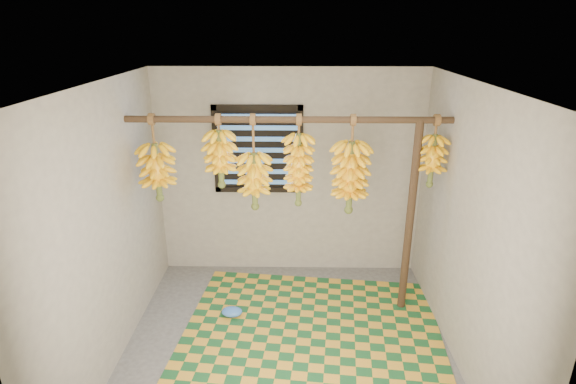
{
  "coord_description": "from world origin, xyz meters",
  "views": [
    {
      "loc": [
        0.07,
        -3.36,
        2.82
      ],
      "look_at": [
        0.0,
        0.55,
        1.35
      ],
      "focal_mm": 28.0,
      "sensor_mm": 36.0,
      "label": 1
    }
  ],
  "objects_px": {
    "plastic_bag": "(232,312)",
    "banana_bunch_f": "(432,161)",
    "woven_mat": "(312,332)",
    "banana_bunch_c": "(255,181)",
    "banana_bunch_a": "(157,172)",
    "banana_bunch_b": "(220,159)",
    "banana_bunch_e": "(350,178)",
    "support_post": "(410,221)",
    "banana_bunch_d": "(299,170)"
  },
  "relations": [
    {
      "from": "banana_bunch_d",
      "to": "banana_bunch_e",
      "type": "relative_size",
      "value": 0.93
    },
    {
      "from": "woven_mat",
      "to": "banana_bunch_e",
      "type": "xyz_separation_m",
      "value": [
        0.35,
        0.44,
        1.44
      ]
    },
    {
      "from": "banana_bunch_d",
      "to": "banana_bunch_f",
      "type": "height_order",
      "value": "same"
    },
    {
      "from": "support_post",
      "to": "plastic_bag",
      "type": "xyz_separation_m",
      "value": [
        -1.77,
        -0.2,
        -0.95
      ]
    },
    {
      "from": "woven_mat",
      "to": "banana_bunch_a",
      "type": "distance_m",
      "value": 2.15
    },
    {
      "from": "woven_mat",
      "to": "banana_bunch_d",
      "type": "height_order",
      "value": "banana_bunch_d"
    },
    {
      "from": "support_post",
      "to": "woven_mat",
      "type": "xyz_separation_m",
      "value": [
        -0.96,
        -0.44,
        -0.99
      ]
    },
    {
      "from": "banana_bunch_a",
      "to": "woven_mat",
      "type": "bearing_deg",
      "value": -16.49
    },
    {
      "from": "banana_bunch_a",
      "to": "banana_bunch_e",
      "type": "bearing_deg",
      "value": 0.0
    },
    {
      "from": "banana_bunch_a",
      "to": "plastic_bag",
      "type": "bearing_deg",
      "value": -16.62
    },
    {
      "from": "plastic_bag",
      "to": "banana_bunch_b",
      "type": "relative_size",
      "value": 0.31
    },
    {
      "from": "support_post",
      "to": "banana_bunch_a",
      "type": "xyz_separation_m",
      "value": [
        -2.45,
        0.0,
        0.49
      ]
    },
    {
      "from": "plastic_bag",
      "to": "banana_bunch_a",
      "type": "relative_size",
      "value": 0.26
    },
    {
      "from": "woven_mat",
      "to": "banana_bunch_c",
      "type": "height_order",
      "value": "banana_bunch_c"
    },
    {
      "from": "support_post",
      "to": "banana_bunch_e",
      "type": "relative_size",
      "value": 2.09
    },
    {
      "from": "banana_bunch_e",
      "to": "banana_bunch_f",
      "type": "bearing_deg",
      "value": -0.0
    },
    {
      "from": "banana_bunch_a",
      "to": "banana_bunch_d",
      "type": "relative_size",
      "value": 0.95
    },
    {
      "from": "banana_bunch_c",
      "to": "banana_bunch_e",
      "type": "xyz_separation_m",
      "value": [
        0.92,
        0.0,
        0.04
      ]
    },
    {
      "from": "woven_mat",
      "to": "banana_bunch_a",
      "type": "relative_size",
      "value": 2.94
    },
    {
      "from": "plastic_bag",
      "to": "banana_bunch_c",
      "type": "distance_m",
      "value": 1.39
    },
    {
      "from": "support_post",
      "to": "banana_bunch_a",
      "type": "bearing_deg",
      "value": 180.0
    },
    {
      "from": "banana_bunch_b",
      "to": "banana_bunch_a",
      "type": "bearing_deg",
      "value": 180.0
    },
    {
      "from": "woven_mat",
      "to": "plastic_bag",
      "type": "relative_size",
      "value": 11.49
    },
    {
      "from": "banana_bunch_b",
      "to": "banana_bunch_f",
      "type": "xyz_separation_m",
      "value": [
        1.99,
        0.0,
        -0.01
      ]
    },
    {
      "from": "support_post",
      "to": "banana_bunch_c",
      "type": "distance_m",
      "value": 1.58
    },
    {
      "from": "banana_bunch_b",
      "to": "banana_bunch_f",
      "type": "height_order",
      "value": "same"
    },
    {
      "from": "banana_bunch_a",
      "to": "banana_bunch_f",
      "type": "xyz_separation_m",
      "value": [
        2.6,
        -0.0,
        0.13
      ]
    },
    {
      "from": "banana_bunch_b",
      "to": "banana_bunch_d",
      "type": "distance_m",
      "value": 0.75
    },
    {
      "from": "support_post",
      "to": "banana_bunch_a",
      "type": "height_order",
      "value": "banana_bunch_a"
    },
    {
      "from": "plastic_bag",
      "to": "banana_bunch_e",
      "type": "bearing_deg",
      "value": 9.89
    },
    {
      "from": "banana_bunch_c",
      "to": "banana_bunch_f",
      "type": "xyz_separation_m",
      "value": [
        1.67,
        -0.0,
        0.21
      ]
    },
    {
      "from": "support_post",
      "to": "banana_bunch_c",
      "type": "bearing_deg",
      "value": 180.0
    },
    {
      "from": "support_post",
      "to": "banana_bunch_e",
      "type": "bearing_deg",
      "value": 180.0
    },
    {
      "from": "banana_bunch_d",
      "to": "banana_bunch_f",
      "type": "distance_m",
      "value": 1.26
    },
    {
      "from": "woven_mat",
      "to": "banana_bunch_e",
      "type": "relative_size",
      "value": 2.58
    },
    {
      "from": "banana_bunch_d",
      "to": "banana_bunch_b",
      "type": "bearing_deg",
      "value": -180.0
    },
    {
      "from": "banana_bunch_c",
      "to": "banana_bunch_d",
      "type": "height_order",
      "value": "same"
    },
    {
      "from": "banana_bunch_b",
      "to": "woven_mat",
      "type": "bearing_deg",
      "value": -26.67
    },
    {
      "from": "banana_bunch_b",
      "to": "support_post",
      "type": "bearing_deg",
      "value": 0.0
    },
    {
      "from": "woven_mat",
      "to": "banana_bunch_f",
      "type": "distance_m",
      "value": 2.01
    },
    {
      "from": "banana_bunch_d",
      "to": "banana_bunch_f",
      "type": "relative_size",
      "value": 1.29
    },
    {
      "from": "woven_mat",
      "to": "banana_bunch_f",
      "type": "relative_size",
      "value": 3.6
    },
    {
      "from": "banana_bunch_b",
      "to": "banana_bunch_e",
      "type": "height_order",
      "value": "same"
    },
    {
      "from": "banana_bunch_d",
      "to": "woven_mat",
      "type": "bearing_deg",
      "value": -72.24
    },
    {
      "from": "plastic_bag",
      "to": "banana_bunch_f",
      "type": "xyz_separation_m",
      "value": [
        1.92,
        0.2,
        1.56
      ]
    },
    {
      "from": "banana_bunch_a",
      "to": "banana_bunch_f",
      "type": "distance_m",
      "value": 2.61
    },
    {
      "from": "banana_bunch_c",
      "to": "banana_bunch_f",
      "type": "height_order",
      "value": "same"
    },
    {
      "from": "plastic_bag",
      "to": "banana_bunch_c",
      "type": "xyz_separation_m",
      "value": [
        0.25,
        0.2,
        1.35
      ]
    },
    {
      "from": "banana_bunch_d",
      "to": "banana_bunch_f",
      "type": "xyz_separation_m",
      "value": [
        1.25,
        -0.0,
        0.1
      ]
    },
    {
      "from": "plastic_bag",
      "to": "banana_bunch_d",
      "type": "distance_m",
      "value": 1.62
    }
  ]
}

